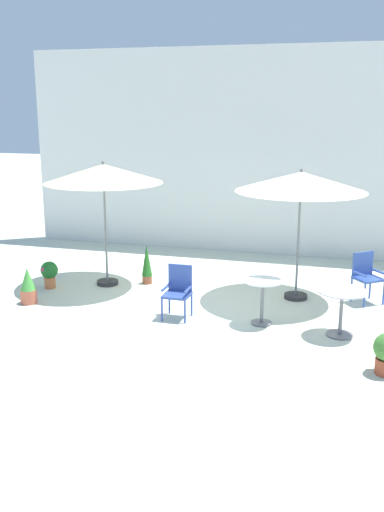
% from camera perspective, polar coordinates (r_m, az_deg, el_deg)
% --- Properties ---
extents(ground_plane, '(60.00, 60.00, 0.00)m').
position_cam_1_polar(ground_plane, '(10.79, 0.24, -4.91)').
color(ground_plane, beige).
extents(villa_facade, '(10.97, 0.30, 4.96)m').
position_cam_1_polar(villa_facade, '(14.51, 5.00, 10.10)').
color(villa_facade, silver).
rests_on(villa_facade, ground).
extents(patio_umbrella_0, '(2.36, 2.36, 2.54)m').
position_cam_1_polar(patio_umbrella_0, '(11.72, -8.68, 7.92)').
color(patio_umbrella_0, '#2D2D2D').
rests_on(patio_umbrella_0, ground).
extents(patio_umbrella_1, '(2.42, 2.42, 2.49)m').
position_cam_1_polar(patio_umbrella_1, '(10.89, 10.63, 7.10)').
color(patio_umbrella_1, '#2D2D2D').
rests_on(patio_umbrella_1, ground).
extents(cafe_table_0, '(0.79, 0.79, 0.76)m').
position_cam_1_polar(cafe_table_0, '(9.57, 14.45, -4.59)').
color(cafe_table_0, silver).
rests_on(cafe_table_0, ground).
extents(cafe_table_1, '(0.65, 0.65, 0.77)m').
position_cam_1_polar(cafe_table_1, '(9.84, 6.91, -3.72)').
color(cafe_table_1, white).
rests_on(cafe_table_1, ground).
extents(patio_chair_0, '(0.45, 0.44, 0.92)m').
position_cam_1_polar(patio_chair_0, '(10.10, -1.35, -3.20)').
color(patio_chair_0, '#334B9A').
rests_on(patio_chair_0, ground).
extents(patio_chair_1, '(0.63, 0.62, 0.94)m').
position_cam_1_polar(patio_chair_1, '(11.33, 16.68, -1.66)').
color(patio_chair_1, '#3451A1').
rests_on(patio_chair_1, ground).
extents(potted_plant_0, '(0.35, 0.35, 0.55)m').
position_cam_1_polar(potted_plant_0, '(12.07, -13.82, -1.60)').
color(potted_plant_0, '#C97142').
rests_on(potted_plant_0, ground).
extents(potted_plant_1, '(0.30, 0.30, 0.68)m').
position_cam_1_polar(potted_plant_1, '(11.26, -15.77, -2.86)').
color(potted_plant_1, '#C86248').
rests_on(potted_plant_1, ground).
extents(potted_plant_2, '(0.22, 0.22, 0.83)m').
position_cam_1_polar(potted_plant_2, '(12.05, -4.45, -0.78)').
color(potted_plant_2, brown).
rests_on(potted_plant_2, ground).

